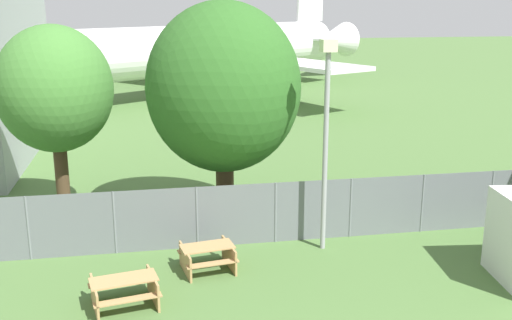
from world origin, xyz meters
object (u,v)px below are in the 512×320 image
Objects in this scene: airplane at (203,50)px; picnic_bench_open_grass at (207,255)px; tree_left_of_cabin at (224,88)px; tree_behind_benches at (55,90)px; picnic_bench_near_cabin at (124,289)px.

picnic_bench_open_grass is (-3.31, -34.67, -3.29)m from airplane.
tree_left_of_cabin is at bearing 74.94° from picnic_bench_open_grass.
picnic_bench_open_grass is 8.28m from tree_behind_benches.
picnic_bench_open_grass is at bearing 36.79° from picnic_bench_near_cabin.
tree_behind_benches is at bearing 40.67° from airplane.
picnic_bench_open_grass is at bearing -49.23° from tree_behind_benches.
airplane is 30.34m from tree_behind_benches.
tree_left_of_cabin is at bearing 51.67° from airplane.
airplane is 17.89× the size of picnic_bench_near_cabin.
tree_behind_benches is (-5.69, 1.55, -0.13)m from tree_left_of_cabin.
picnic_bench_near_cabin is 2.91m from picnic_bench_open_grass.
airplane is at bearing 81.19° from picnic_bench_near_cabin.
picnic_bench_open_grass is at bearing -105.06° from tree_left_of_cabin.
tree_left_of_cabin is at bearing 58.95° from picnic_bench_near_cabin.
picnic_bench_near_cabin is at bearing -143.21° from picnic_bench_open_grass.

